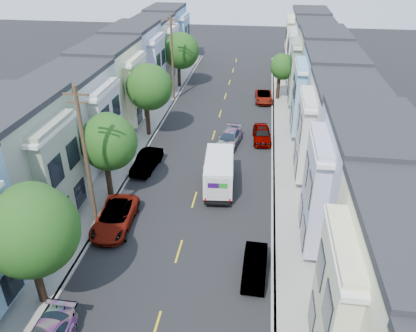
# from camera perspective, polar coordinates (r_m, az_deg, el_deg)

# --- Properties ---
(ground) EXTENTS (160.00, 160.00, 0.00)m
(ground) POSITION_cam_1_polar(r_m,az_deg,el_deg) (26.80, -4.12, -11.88)
(ground) COLOR black
(ground) RESTS_ON ground
(road_slab) EXTENTS (12.00, 70.00, 0.02)m
(road_slab) POSITION_cam_1_polar(r_m,az_deg,el_deg) (39.17, 0.25, 2.53)
(road_slab) COLOR black
(road_slab) RESTS_ON ground
(curb_left) EXTENTS (0.30, 70.00, 0.15)m
(curb_left) POSITION_cam_1_polar(r_m,az_deg,el_deg) (40.31, -8.32, 3.12)
(curb_left) COLOR gray
(curb_left) RESTS_ON ground
(curb_right) EXTENTS (0.30, 70.00, 0.15)m
(curb_right) POSITION_cam_1_polar(r_m,az_deg,el_deg) (38.89, 9.13, 2.04)
(curb_right) COLOR gray
(curb_right) RESTS_ON ground
(sidewalk_left) EXTENTS (2.60, 70.00, 0.15)m
(sidewalk_left) POSITION_cam_1_polar(r_m,az_deg,el_deg) (40.67, -10.08, 3.21)
(sidewalk_left) COLOR gray
(sidewalk_left) RESTS_ON ground
(sidewalk_right) EXTENTS (2.60, 70.00, 0.15)m
(sidewalk_right) POSITION_cam_1_polar(r_m,az_deg,el_deg) (38.96, 11.03, 1.91)
(sidewalk_right) COLOR gray
(sidewalk_right) RESTS_ON ground
(centerline) EXTENTS (0.12, 70.00, 0.01)m
(centerline) POSITION_cam_1_polar(r_m,az_deg,el_deg) (39.17, 0.25, 2.52)
(centerline) COLOR gold
(centerline) RESTS_ON ground
(townhouse_row_left) EXTENTS (5.00, 70.00, 8.50)m
(townhouse_row_left) POSITION_cam_1_polar(r_m,az_deg,el_deg) (41.98, -15.04, 3.37)
(townhouse_row_left) COLOR silver
(townhouse_row_left) RESTS_ON ground
(townhouse_row_right) EXTENTS (5.00, 70.00, 8.50)m
(townhouse_row_right) POSITION_cam_1_polar(r_m,az_deg,el_deg) (39.44, 16.53, 1.42)
(townhouse_row_right) COLOR silver
(townhouse_row_right) RESTS_ON ground
(tree_b) EXTENTS (4.70, 4.70, 7.31)m
(tree_b) POSITION_cam_1_polar(r_m,az_deg,el_deg) (22.20, -23.70, -8.40)
(tree_b) COLOR black
(tree_b) RESTS_ON ground
(tree_c) EXTENTS (4.20, 4.20, 6.78)m
(tree_c) POSITION_cam_1_polar(r_m,az_deg,el_deg) (30.53, -13.94, 3.24)
(tree_c) COLOR black
(tree_c) RESTS_ON ground
(tree_d) EXTENTS (4.49, 4.49, 7.39)m
(tree_d) POSITION_cam_1_polar(r_m,az_deg,el_deg) (40.36, -8.39, 10.90)
(tree_d) COLOR black
(tree_d) RESTS_ON ground
(tree_e) EXTENTS (4.70, 4.70, 7.26)m
(tree_e) POSITION_cam_1_polar(r_m,az_deg,el_deg) (55.29, -3.88, 15.85)
(tree_e) COLOR black
(tree_e) RESTS_ON ground
(tree_far_r) EXTENTS (3.10, 3.10, 5.68)m
(tree_far_r) POSITION_cam_1_polar(r_m,az_deg,el_deg) (51.40, 10.42, 13.49)
(tree_far_r) COLOR black
(tree_far_r) RESTS_ON ground
(utility_pole_near) EXTENTS (1.60, 0.26, 10.00)m
(utility_pole_near) POSITION_cam_1_polar(r_m,az_deg,el_deg) (27.29, -16.72, 0.77)
(utility_pole_near) COLOR #42301E
(utility_pole_near) RESTS_ON ground
(utility_pole_far) EXTENTS (1.60, 0.26, 10.00)m
(utility_pole_far) POSITION_cam_1_polar(r_m,az_deg,el_deg) (50.49, -5.04, 14.82)
(utility_pole_far) COLOR #42301E
(utility_pole_far) RESTS_ON ground
(fedex_truck) EXTENTS (2.21, 5.73, 2.75)m
(fedex_truck) POSITION_cam_1_polar(r_m,az_deg,el_deg) (32.16, 1.56, -0.75)
(fedex_truck) COLOR silver
(fedex_truck) RESTS_ON ground
(lead_sedan) EXTENTS (2.54, 4.72, 1.35)m
(lead_sedan) POSITION_cam_1_polar(r_m,az_deg,el_deg) (39.63, 3.01, 3.89)
(lead_sedan) COLOR black
(lead_sedan) RESTS_ON ground
(parked_left_c) EXTENTS (2.68, 5.38, 1.47)m
(parked_left_c) POSITION_cam_1_polar(r_m,az_deg,el_deg) (29.06, -12.96, -7.11)
(parked_left_c) COLOR #97A4AE
(parked_left_c) RESTS_ON ground
(parked_left_d) EXTENTS (1.97, 4.53, 1.47)m
(parked_left_d) POSITION_cam_1_polar(r_m,az_deg,el_deg) (35.65, -8.61, 0.63)
(parked_left_d) COLOR #360811
(parked_left_d) RESTS_ON ground
(parked_right_b) EXTENTS (1.46, 3.90, 1.29)m
(parked_right_b) POSITION_cam_1_polar(r_m,az_deg,el_deg) (24.93, 6.59, -13.85)
(parked_right_b) COLOR silver
(parked_right_b) RESTS_ON ground
(parked_right_c) EXTENTS (2.09, 4.65, 1.47)m
(parked_right_c) POSITION_cam_1_polar(r_m,az_deg,el_deg) (40.69, 7.57, 4.46)
(parked_right_c) COLOR black
(parked_right_c) RESTS_ON ground
(parked_right_d) EXTENTS (2.31, 4.55, 1.23)m
(parked_right_d) POSITION_cam_1_polar(r_m,az_deg,el_deg) (51.33, 7.85, 9.61)
(parked_right_d) COLOR black
(parked_right_d) RESTS_ON ground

